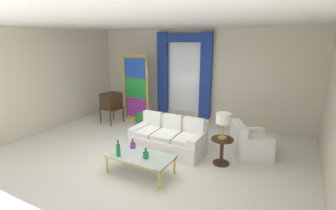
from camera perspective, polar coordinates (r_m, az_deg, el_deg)
ground_plane at (r=6.02m, az=-4.88°, el=-11.57°), size 16.00×16.00×0.00m
wall_rear at (r=8.21m, az=6.58°, el=6.52°), size 8.00×0.12×3.00m
wall_left at (r=8.45m, az=-24.24°, el=5.55°), size 0.12×7.00×3.00m
ceiling_slab at (r=6.09m, az=-1.25°, el=18.11°), size 8.00×7.60×0.04m
curtained_window at (r=8.18m, az=3.57°, el=8.26°), size 2.00×0.17×2.70m
couch_white_long at (r=6.21m, az=0.31°, el=-7.58°), size 1.76×0.93×0.86m
coffee_table at (r=5.15m, az=-6.36°, el=-11.72°), size 1.33×0.67×0.41m
bottle_blue_decanter at (r=4.98m, az=-5.11°, el=-11.25°), size 0.12×0.12×0.22m
bottle_crystal_tall at (r=5.45m, az=-8.09°, el=-9.04°), size 0.12×0.12×0.21m
bottle_amber_squat at (r=5.12m, az=-11.33°, el=-9.93°), size 0.08×0.08×0.35m
vintage_tv at (r=8.27m, az=-12.89°, el=0.85°), size 0.62×0.65×1.35m
armchair_white at (r=6.19m, az=17.99°, el=-8.60°), size 1.09×1.08×0.80m
stained_glass_divider at (r=8.33m, az=-7.40°, el=3.52°), size 0.95×0.05×2.20m
peacock_figurine at (r=7.97m, az=-6.77°, el=-3.20°), size 0.44×0.60×0.50m
round_side_table at (r=5.63m, az=12.22°, el=-9.79°), size 0.48×0.48×0.59m
table_lamp_brass at (r=5.39m, az=12.60°, el=-3.27°), size 0.32×0.32×0.57m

